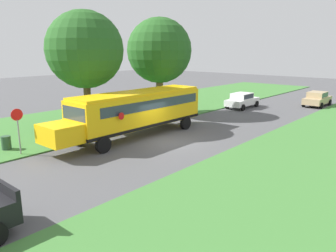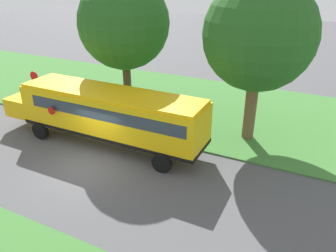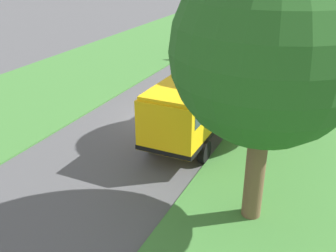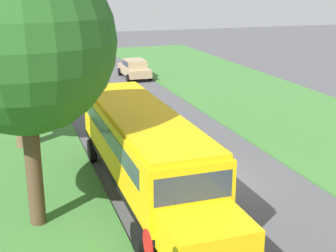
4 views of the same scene
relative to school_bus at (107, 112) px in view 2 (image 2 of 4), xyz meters
The scene contains 7 objects.
ground_plane 3.27m from the school_bus, ahead, with size 120.00×120.00×0.00m, color #4C4C4F.
grass_verge 7.63m from the school_bus, behind, with size 12.00×80.00×0.08m, color #3D7533.
school_bus is the anchor object (origin of this frame).
oak_tree_beside_bus 5.77m from the school_bus, 164.15° to the right, with size 5.53×5.53×8.74m.
oak_tree_roadside_mid 9.07m from the school_bus, 121.52° to the left, with size 5.81×5.81×8.82m.
stop_sign 7.61m from the school_bus, 105.11° to the right, with size 0.08×0.68×2.74m.
trash_bin 8.40m from the school_bus, 115.40° to the right, with size 0.56×0.56×0.90m, color #2D4C33.
Camera 2 is at (10.58, 9.75, 8.93)m, focal length 35.00 mm.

